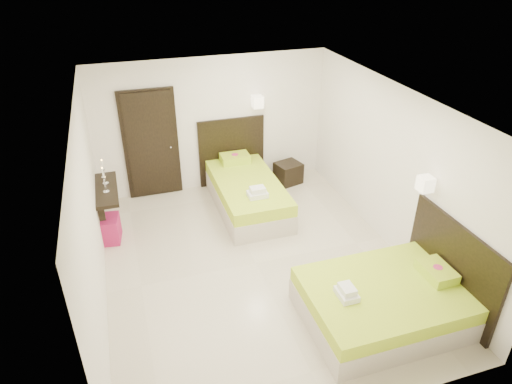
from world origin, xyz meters
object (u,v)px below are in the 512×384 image
object	(u,v)px
bed_double	(388,300)
nightstand	(288,173)
bed_single	(246,190)
ottoman	(106,229)

from	to	relation	value
bed_double	nightstand	distance (m)	3.99
bed_double	bed_single	bearing A→B (deg)	105.76
bed_double	ottoman	size ratio (longest dim) A/B	4.70
bed_double	ottoman	xyz separation A→B (m)	(-3.48, 2.97, -0.08)
nightstand	bed_double	bearing A→B (deg)	-107.33
bed_double	ottoman	bearing A→B (deg)	139.54
bed_double	nightstand	bearing A→B (deg)	87.84
bed_single	nightstand	bearing A→B (deg)	30.52
bed_single	nightstand	distance (m)	1.27
bed_single	ottoman	distance (m)	2.57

